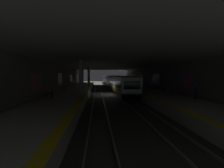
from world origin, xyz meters
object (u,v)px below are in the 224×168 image
Objects in this scene: trash_bin at (167,91)px; person_walking_mid at (196,91)px; bench_left_mid at (150,86)px; person_waiting_near at (148,84)px; pillar_near at (81,78)px; bench_right_far at (74,83)px; bench_right_near at (49,92)px; pillar_far at (89,77)px; bench_left_near at (170,90)px; bench_right_mid at (65,87)px; metro_train at (111,80)px; suitcase_rolling at (52,95)px.

person_walking_mid is at bearing -172.62° from trash_bin.
bench_left_mid is 1.08× the size of person_waiting_near.
pillar_near is 2.68× the size of bench_right_far.
bench_right_near is 2.00× the size of trash_bin.
bench_right_near is at bearing 119.65° from bench_left_mid.
pillar_near is at bearing 180.00° from pillar_far.
bench_left_near is 1.08× the size of person_waiting_near.
metro_train is at bearing -26.93° from bench_right_mid.
bench_right_mid is (-0.84, 17.07, 0.00)m from bench_left_mid.
pillar_far is 18.52m from bench_left_near.
bench_right_far is 29.62m from person_walking_mid.
bench_right_mid is 16.23m from person_waiting_near.
bench_right_mid is (-5.98, 4.18, -1.75)m from pillar_far.
bench_left_near is at bearing -49.86° from trash_bin.
bench_left_mid is 1.00× the size of bench_right_mid.
bench_left_near is 17.15m from bench_right_near.
bench_left_mid is (-5.14, -12.88, -1.75)m from pillar_far.
pillar_near is at bearing -96.98° from bench_right_near.
trash_bin is (-7.83, -16.33, -0.10)m from bench_right_mid.
person_waiting_near is (9.31, -12.04, -1.43)m from pillar_near.
metro_train is 62.83× the size of suitcase_rolling.
bench_right_far is 19.83m from person_waiting_near.
pillar_near is at bearing -80.65° from suitcase_rolling.
bench_left_mid is 19.64m from bench_right_near.
person_waiting_near is 7.77m from trash_bin.
trash_bin is (1.56, -12.15, -1.85)m from pillar_near.
bench_left_near is 8.05m from bench_left_mid.
person_waiting_near reaches higher than bench_right_far.
suitcase_rolling is (-31.09, 10.02, -0.64)m from metro_train.
person_waiting_near is at bearing -90.26° from bench_right_mid.
pillar_near reaches higher than bench_left_near.
trash_bin is at bearing -138.66° from pillar_far.
trash_bin is at bearing -139.52° from bench_right_far.
bench_right_mid is 21.37m from person_walking_mid.
suitcase_rolling is at bearing 167.71° from pillar_far.
pillar_far is 2.68× the size of bench_right_mid.
bench_right_mid is at bearing 180.00° from bench_right_far.
bench_right_near is at bearing 180.00° from bench_right_far.
pillar_near reaches higher than bench_left_mid.
metro_train is 35.80× the size of bench_right_mid.
bench_right_far is (10.47, 17.07, 0.00)m from bench_left_mid.
person_walking_mid is 1.97× the size of trash_bin.
person_walking_mid is 5.18m from trash_bin.
person_waiting_near is at bearing 137.36° from bench_left_mid.
pillar_near reaches higher than bench_right_mid.
suitcase_rolling reaches higher than bench_right_far.
metro_train is 31.87m from bench_right_near.
pillar_far is at bearing 44.32° from bench_left_near.
bench_left_mid is at bearing -111.76° from pillar_far.
pillar_near reaches higher than metro_train.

